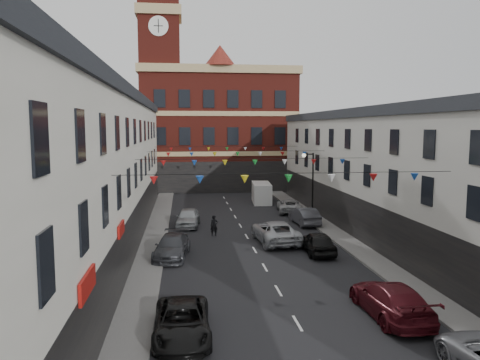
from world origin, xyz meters
name	(u,v)px	position (x,y,z in m)	size (l,w,h in m)	color
ground	(265,268)	(0.00, 0.00, 0.00)	(160.00, 160.00, 0.00)	black
pavement_left	(149,261)	(-6.90, 2.00, 0.07)	(1.80, 64.00, 0.15)	#605E5B
pavement_right	(364,254)	(6.90, 2.00, 0.07)	(1.80, 64.00, 0.15)	#605E5B
terrace_left	(59,179)	(-11.78, 1.00, 5.35)	(8.40, 56.00, 10.70)	beige
terrace_right	(446,182)	(11.78, 1.00, 4.85)	(8.40, 56.00, 9.70)	beige
civic_building	(217,129)	(0.00, 37.95, 8.14)	(20.60, 13.30, 18.50)	maroon
clock_tower	(160,75)	(-7.50, 35.00, 14.93)	(5.60, 5.60, 30.00)	maroon
distant_hill	(187,145)	(-4.00, 62.00, 5.00)	(40.00, 14.00, 10.00)	#2D5326
street_lamp	(310,176)	(6.55, 14.00, 3.90)	(1.10, 0.36, 6.00)	black
car_left_c	(182,322)	(-4.84, -8.80, 0.66)	(2.19, 4.74, 1.32)	black
car_left_d	(172,247)	(-5.50, 2.87, 0.71)	(1.98, 4.88, 1.42)	#36383D
car_left_e	(188,218)	(-4.39, 12.20, 0.76)	(1.80, 4.47, 1.52)	gray
car_right_c	(390,300)	(4.20, -7.79, 0.77)	(2.16, 5.32, 1.54)	#4D0F17
car_right_d	(318,243)	(3.99, 2.68, 0.73)	(1.73, 4.31, 1.47)	black
car_right_e	(304,216)	(5.50, 11.83, 0.74)	(1.58, 4.52, 1.49)	#434349
car_right_f	(289,206)	(5.50, 17.60, 0.66)	(2.20, 4.77, 1.32)	#A0A2A4
moving_car	(275,232)	(1.80, 5.92, 0.80)	(2.65, 5.75, 1.60)	#B6B8BE
white_van	(261,193)	(3.80, 23.86, 1.09)	(1.90, 4.93, 2.18)	silver
pedestrian	(214,226)	(-2.45, 8.51, 0.80)	(0.58, 0.38, 1.59)	black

